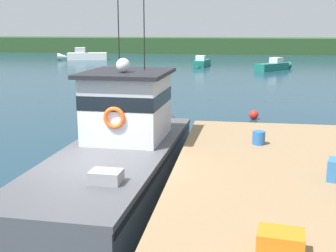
{
  "coord_description": "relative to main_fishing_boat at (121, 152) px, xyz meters",
  "views": [
    {
      "loc": [
        3.06,
        -9.12,
        4.13
      ],
      "look_at": [
        1.2,
        2.74,
        1.4
      ],
      "focal_mm": 46.9,
      "sensor_mm": 36.0,
      "label": 1
    }
  ],
  "objects": [
    {
      "name": "mooring_buoy_spare_mooring",
      "position": [
        3.67,
        9.51,
        -0.8
      ],
      "size": [
        0.42,
        0.42,
        0.42
      ],
      "primitive_type": "sphere",
      "color": "red",
      "rests_on": "ground"
    },
    {
      "name": "dock",
      "position": [
        4.58,
        -1.3,
        0.07
      ],
      "size": [
        6.0,
        9.0,
        1.2
      ],
      "color": "#4C3D2D",
      "rests_on": "ground"
    },
    {
      "name": "mooring_buoy_inshore",
      "position": [
        -2.16,
        16.88,
        -0.81
      ],
      "size": [
        0.39,
        0.39,
        0.39
      ],
      "primitive_type": "sphere",
      "color": "silver",
      "rests_on": "ground"
    },
    {
      "name": "moored_boat_near_channel",
      "position": [
        -16.37,
        43.25,
        -0.47
      ],
      "size": [
        6.2,
        2.84,
        1.55
      ],
      "color": "white",
      "rests_on": "ground"
    },
    {
      "name": "moored_boat_off_the_point",
      "position": [
        6.36,
        33.18,
        -0.59
      ],
      "size": [
        3.83,
        4.19,
        1.21
      ],
      "color": "#196B5B",
      "rests_on": "ground"
    },
    {
      "name": "moored_boat_far_right",
      "position": [
        -0.9,
        36.08,
        -0.61
      ],
      "size": [
        1.63,
        4.67,
        1.17
      ],
      "color": "#196B5B",
      "rests_on": "ground"
    },
    {
      "name": "ground_plane",
      "position": [
        -0.22,
        -1.3,
        -1.01
      ],
      "size": [
        200.0,
        200.0,
        0.0
      ],
      "primitive_type": "plane",
      "color": "#193847"
    },
    {
      "name": "main_fishing_boat",
      "position": [
        0.0,
        0.0,
        0.0
      ],
      "size": [
        2.84,
        9.86,
        4.8
      ],
      "color": "#4C4C51",
      "rests_on": "ground"
    },
    {
      "name": "bait_bucket",
      "position": [
        3.44,
        0.59,
        0.36
      ],
      "size": [
        0.32,
        0.32,
        0.34
      ],
      "primitive_type": "cylinder",
      "color": "#2866B2",
      "rests_on": "dock"
    },
    {
      "name": "crate_stack_mid_dock",
      "position": [
        3.48,
        -5.03,
        0.36
      ],
      "size": [
        0.65,
        0.51,
        0.34
      ],
      "primitive_type": "cube",
      "rotation": [
        0.0,
        0.0,
        -0.13
      ],
      "color": "orange",
      "rests_on": "dock"
    },
    {
      "name": "far_shoreline",
      "position": [
        -0.22,
        60.7,
        0.19
      ],
      "size": [
        120.0,
        8.0,
        2.4
      ],
      "primitive_type": "cube",
      "color": "#284723",
      "rests_on": "ground"
    }
  ]
}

